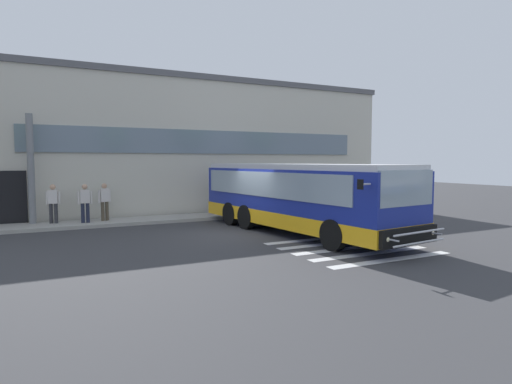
% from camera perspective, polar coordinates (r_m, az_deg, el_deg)
% --- Properties ---
extents(ground_plane, '(80.00, 90.00, 0.02)m').
position_cam_1_polar(ground_plane, '(16.59, -2.02, -5.59)').
color(ground_plane, '#353538').
rests_on(ground_plane, ground).
extents(bay_paint_stripes, '(4.40, 3.96, 0.01)m').
position_cam_1_polar(bay_paint_stripes, '(14.12, 12.75, -7.37)').
color(bay_paint_stripes, silver).
rests_on(bay_paint_stripes, ground).
extents(terminal_building, '(25.61, 13.80, 7.28)m').
position_cam_1_polar(terminal_building, '(27.23, -13.75, 5.81)').
color(terminal_building, beige).
rests_on(terminal_building, ground).
extents(boarding_curb, '(27.81, 2.00, 0.15)m').
position_cam_1_polar(boarding_curb, '(20.99, -7.51, -3.33)').
color(boarding_curb, '#9E9B93').
rests_on(boarding_curb, ground).
extents(entry_support_column, '(0.28, 0.28, 4.66)m').
position_cam_1_polar(entry_support_column, '(20.27, -28.10, 2.77)').
color(entry_support_column, slate).
rests_on(entry_support_column, boarding_curb).
extents(bus_main_foreground, '(3.75, 10.84, 2.70)m').
position_cam_1_polar(bus_main_foreground, '(16.56, 5.64, -0.94)').
color(bus_main_foreground, navy).
rests_on(bus_main_foreground, ground).
extents(passenger_near_column, '(0.57, 0.32, 1.68)m').
position_cam_1_polar(passenger_near_column, '(19.99, -25.70, -1.19)').
color(passenger_near_column, '#2D2D33').
rests_on(passenger_near_column, boarding_curb).
extents(passenger_by_doorway, '(0.59, 0.23, 1.68)m').
position_cam_1_polar(passenger_by_doorway, '(19.63, -22.08, -1.17)').
color(passenger_by_doorway, '#1E2338').
rests_on(passenger_by_doorway, boarding_curb).
extents(passenger_at_curb_edge, '(0.56, 0.46, 1.68)m').
position_cam_1_polar(passenger_at_curb_edge, '(20.03, -19.80, -0.91)').
color(passenger_at_curb_edge, '#4C4233').
rests_on(passenger_at_curb_edge, boarding_curb).
extents(safety_bollard_yellow, '(0.18, 0.18, 0.90)m').
position_cam_1_polar(safety_bollard_yellow, '(20.61, -1.04, -2.38)').
color(safety_bollard_yellow, yellow).
rests_on(safety_bollard_yellow, ground).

